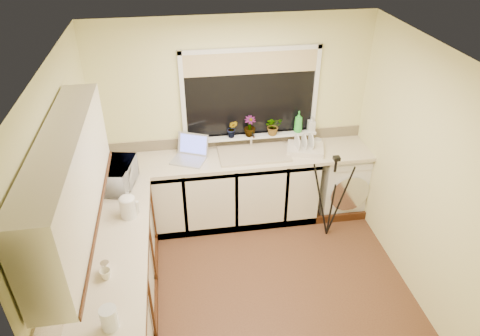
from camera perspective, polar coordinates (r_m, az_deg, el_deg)
name	(u,v)px	position (r m, az deg, el deg)	size (l,w,h in m)	color
floor	(254,287)	(4.76, 1.89, -15.30)	(3.20, 3.20, 0.00)	brown
ceiling	(260,60)	(3.39, 2.64, 13.92)	(3.20, 3.20, 0.00)	white
wall_back	(233,120)	(5.22, -0.90, 6.26)	(3.20, 3.20, 0.00)	beige
wall_front	(303,332)	(2.90, 8.16, -20.44)	(3.20, 3.20, 0.00)	beige
wall_left	(73,209)	(4.01, -20.97, -5.06)	(3.00, 3.00, 0.00)	beige
wall_right	(422,177)	(4.50, 22.66, -1.12)	(3.00, 3.00, 0.00)	beige
base_cabinet_back	(211,192)	(5.34, -3.83, -3.09)	(2.55, 0.60, 0.86)	silver
base_cabinet_left	(120,296)	(4.25, -15.40, -15.83)	(0.54, 2.40, 0.86)	silver
worktop_back	(237,158)	(5.13, -0.39, 1.34)	(3.20, 0.60, 0.04)	beige
worktop_left	(112,260)	(3.94, -16.35, -11.41)	(0.60, 2.40, 0.04)	beige
upper_cabinet	(69,181)	(3.29, -21.38, -1.58)	(0.28, 1.90, 0.70)	silver
splashback_left	(71,242)	(3.84, -21.20, -8.93)	(0.02, 2.40, 0.45)	beige
splashback_back	(233,139)	(5.33, -0.86, 3.74)	(3.20, 0.02, 0.14)	beige
window_glass	(250,94)	(5.11, 1.34, 9.62)	(1.50, 0.02, 1.00)	black
window_blind	(251,63)	(4.95, 1.45, 13.52)	(1.50, 0.02, 0.25)	tan
windowsill	(251,136)	(5.28, 1.38, 4.22)	(1.60, 0.14, 0.03)	white
sink	(254,154)	(5.14, 1.81, 1.83)	(0.82, 0.46, 0.03)	tan
faucet	(251,139)	(5.24, 1.47, 3.82)	(0.03, 0.03, 0.24)	silver
washing_machine	(341,179)	(5.74, 13.06, -1.38)	(0.59, 0.57, 0.83)	white
laptop	(190,153)	(5.08, -6.48, 1.98)	(0.47, 0.46, 0.27)	#ACACB4
kettle	(128,208)	(4.27, -14.39, -5.02)	(0.15, 0.15, 0.20)	silver
dish_rack	(305,149)	(5.26, 8.50, 2.46)	(0.43, 0.32, 0.06)	beige
tripod	(331,197)	(5.15, 11.82, -3.77)	(0.53, 0.53, 1.09)	black
glass_jug	(109,318)	(3.36, -16.68, -18.25)	(0.12, 0.12, 0.18)	silver
steel_jar	(105,267)	(3.78, -17.16, -12.25)	(0.07, 0.07, 0.10)	white
microwave	(117,175)	(4.70, -15.80, -0.92)	(0.49, 0.33, 0.27)	silver
plant_b	(232,129)	(5.16, -1.02, 5.13)	(0.12, 0.10, 0.23)	#999999
plant_c	(250,126)	(5.19, 1.29, 5.46)	(0.14, 0.14, 0.25)	#999999
plant_d	(273,126)	(5.24, 4.36, 5.51)	(0.20, 0.18, 0.23)	#999999
soap_bottle_green	(298,122)	(5.33, 7.63, 6.00)	(0.10, 0.10, 0.26)	green
soap_bottle_clear	(311,123)	(5.39, 9.30, 5.76)	(0.09, 0.09, 0.19)	#999999
cup_back	(317,143)	(5.39, 10.03, 3.26)	(0.12, 0.12, 0.09)	white
cup_left	(106,274)	(3.74, -17.12, -13.11)	(0.09, 0.09, 0.08)	beige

